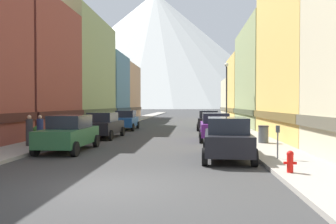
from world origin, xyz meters
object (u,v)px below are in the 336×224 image
at_px(car_left_0, 69,133).
at_px(car_left_1, 104,125).
at_px(fire_hydrant_near, 290,161).
at_px(parking_meter_near, 278,137).
at_px(pedestrian_1, 29,132).
at_px(potted_plant_0, 68,127).
at_px(car_right_0, 227,138).
at_px(car_right_2, 209,120).
at_px(potted_plant_1, 37,132).
at_px(car_right_1, 215,127).
at_px(trash_bin_right, 263,134).
at_px(streetlamp_right, 227,86).
at_px(car_left_2, 126,120).
at_px(pedestrian_0, 40,130).

relative_size(car_left_0, car_left_1, 0.99).
height_order(fire_hydrant_near, parking_meter_near, parking_meter_near).
bearing_deg(pedestrian_1, potted_plant_0, 95.75).
xyz_separation_m(car_right_0, parking_meter_near, (1.95, -0.58, 0.11)).
bearing_deg(car_right_2, car_left_0, -117.80).
distance_m(car_right_2, potted_plant_1, 15.49).
bearing_deg(car_right_2, car_right_1, -89.99).
relative_size(car_right_2, trash_bin_right, 4.56).
relative_size(car_right_2, parking_meter_near, 3.36).
distance_m(car_right_2, streetlamp_right, 3.52).
bearing_deg(trash_bin_right, car_left_2, 132.32).
xyz_separation_m(car_left_0, car_left_2, (-0.00, 14.21, 0.00)).
xyz_separation_m(car_left_0, pedestrian_1, (-2.45, 0.83, -0.01)).
relative_size(car_left_0, car_right_0, 0.98).
distance_m(car_left_2, streetlamp_right, 9.67).
bearing_deg(potted_plant_0, car_left_0, -68.87).
relative_size(fire_hydrant_near, parking_meter_near, 0.53).
height_order(parking_meter_near, streetlamp_right, streetlamp_right).
height_order(fire_hydrant_near, pedestrian_0, pedestrian_0).
xyz_separation_m(car_left_0, car_left_1, (-0.00, 6.57, 0.00)).
distance_m(potted_plant_1, streetlamp_right, 16.51).
distance_m(parking_meter_near, potted_plant_1, 14.03).
relative_size(car_left_0, car_right_2, 0.99).
height_order(parking_meter_near, potted_plant_0, parking_meter_near).
distance_m(car_right_1, car_right_2, 8.90).
relative_size(car_right_2, potted_plant_0, 5.04).
bearing_deg(potted_plant_1, parking_meter_near, -24.67).
bearing_deg(potted_plant_1, car_left_0, -46.01).
bearing_deg(car_right_2, car_left_1, -134.11).
distance_m(car_left_0, potted_plant_0, 8.88).
relative_size(car_right_0, fire_hydrant_near, 6.36).
bearing_deg(car_left_1, car_right_2, 45.89).
distance_m(car_left_1, potted_plant_0, 3.64).
bearing_deg(car_right_0, parking_meter_near, -16.65).
distance_m(parking_meter_near, pedestrian_0, 12.85).
height_order(car_left_2, parking_meter_near, car_left_2).
xyz_separation_m(car_right_0, pedestrian_1, (-10.05, 2.79, -0.01)).
distance_m(car_right_2, parking_meter_near, 17.06).
height_order(car_right_2, parking_meter_near, car_right_2).
distance_m(car_left_0, potted_plant_1, 4.61).
height_order(potted_plant_1, streetlamp_right, streetlamp_right).
bearing_deg(trash_bin_right, car_left_0, -163.20).
relative_size(parking_meter_near, streetlamp_right, 0.23).
xyz_separation_m(potted_plant_1, streetlamp_right, (12.35, 10.43, 3.34)).
relative_size(fire_hydrant_near, potted_plant_1, 0.79).
relative_size(trash_bin_right, pedestrian_1, 0.61).
bearing_deg(car_right_1, pedestrian_0, -161.07).
xyz_separation_m(fire_hydrant_near, pedestrian_0, (-11.70, 7.39, 0.35)).
relative_size(car_left_2, trash_bin_right, 4.54).
distance_m(trash_bin_right, potted_plant_1, 13.35).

